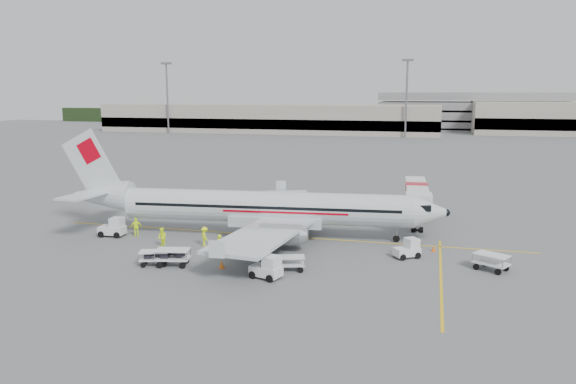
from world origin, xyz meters
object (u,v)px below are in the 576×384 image
jet_bridge (416,202)px  tug_mid (266,267)px  tug_fore (407,248)px  belt_loader (255,234)px  aircraft (267,186)px  tug_aft (112,227)px

jet_bridge → tug_mid: jet_bridge is taller
tug_mid → tug_fore: bearing=56.9°
jet_bridge → tug_fore: (-0.22, -13.88, -1.14)m
tug_fore → tug_mid: tug_mid is taller
jet_bridge → belt_loader: bearing=-135.5°
tug_fore → jet_bridge: bearing=53.9°
aircraft → jet_bridge: 16.82m
tug_mid → jet_bridge: bearing=83.7°
aircraft → tug_fore: bearing=-21.0°
tug_mid → aircraft: bearing=124.1°
tug_aft → tug_mid: bearing=-27.7°
jet_bridge → tug_fore: size_ratio=7.23×
aircraft → tug_mid: bearing=-79.5°
tug_mid → tug_aft: tug_aft is taller
aircraft → tug_fore: 13.72m
belt_loader → tug_fore: bearing=1.0°
jet_bridge → tug_fore: jet_bridge is taller
belt_loader → tug_fore: belt_loader is taller
aircraft → belt_loader: size_ratio=7.46×
aircraft → tug_mid: size_ratio=15.73×
jet_bridge → belt_loader: size_ratio=3.17×
tug_fore → tug_aft: 26.55m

